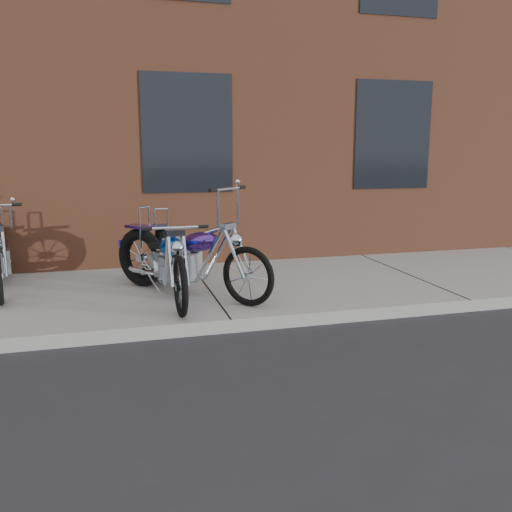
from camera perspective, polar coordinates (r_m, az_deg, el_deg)
name	(u,v)px	position (r m, az deg, el deg)	size (l,w,h in m)	color
ground	(231,333)	(5.94, -2.60, -8.11)	(120.00, 120.00, 0.00)	#27272F
sidewalk	(207,292)	(7.33, -5.17, -3.80)	(22.00, 3.00, 0.15)	gray
building_brick	(156,61)	(13.69, -10.53, 19.52)	(22.00, 10.00, 8.00)	brown
chopper_purple	(187,260)	(6.84, -7.29, -0.44)	(1.73, 1.92, 1.38)	black
chopper_blue	(169,263)	(6.81, -9.10, -0.71)	(0.58, 2.37, 1.03)	black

